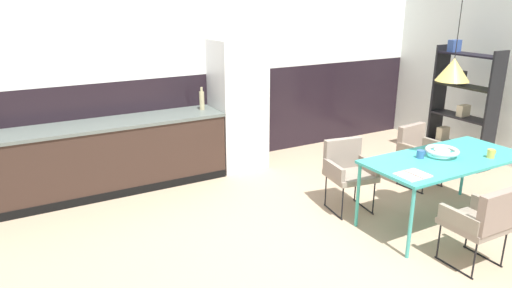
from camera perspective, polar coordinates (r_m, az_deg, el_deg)
The scene contains 16 objects.
ground_plane at distance 4.60m, azimuth 11.12°, elevation -13.29°, with size 9.70×9.70×0.00m, color tan.
back_wall_splashback_dark at distance 6.74m, azimuth -5.28°, elevation 3.25°, with size 7.46×0.12×1.32m, color black.
back_wall_panel_upper at distance 6.54m, azimuth -5.61°, elevation 14.50°, with size 7.46×0.12×1.32m, color white.
kitchen_counter at distance 5.98m, azimuth -20.22°, elevation -1.91°, with size 3.47×0.63×0.89m.
refrigerator_column at distance 6.46m, azimuth -2.25°, elevation 4.90°, with size 0.67×0.60×1.81m, color silver.
dining_table at distance 5.22m, azimuth 22.37°, elevation -2.04°, with size 1.76×0.80×0.74m.
armchair_near_window at distance 5.33m, azimuth 11.25°, elevation -2.65°, with size 0.55×0.54×0.80m.
armchair_head_of_table at distance 4.56m, azimuth 26.37°, elevation -8.20°, with size 0.50×0.48×0.79m.
armchair_corner_seat at distance 6.26m, azimuth 19.45°, elevation -0.42°, with size 0.53×0.51×0.77m.
fruit_bowl at distance 5.22m, azimuth 22.05°, elevation -0.84°, with size 0.35×0.35×0.09m.
open_book at distance 4.58m, azimuth 18.85°, elevation -3.66°, with size 0.29×0.24×0.02m.
mug_white_ceramic at distance 5.38m, azimuth 27.12°, elevation -1.06°, with size 0.12×0.08×0.09m.
mug_glass_clear at distance 5.08m, azimuth 19.72°, elevation -1.19°, with size 0.12×0.08×0.08m.
bottle_wine_green at distance 6.25m, azimuth -6.73°, elevation 5.43°, with size 0.07×0.07×0.31m.
open_shelf_unit at distance 7.25m, azimuth 24.15°, elevation 4.70°, with size 0.30×0.93×1.76m.
pendant_lamp_over_table_near at distance 5.02m, azimuth 23.25°, elevation 8.48°, with size 0.33×0.33×1.04m.
Camera 1 is at (-2.64, -2.94, 2.36)m, focal length 32.29 mm.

